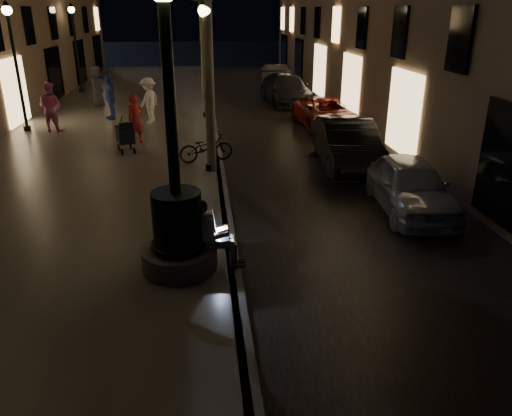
{
  "coord_description": "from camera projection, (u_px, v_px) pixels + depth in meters",
  "views": [
    {
      "loc": [
        -0.48,
        -6.36,
        4.71
      ],
      "look_at": [
        0.54,
        3.0,
        0.93
      ],
      "focal_mm": 35.0,
      "sensor_mm": 36.0,
      "label": 1
    }
  ],
  "objects": [
    {
      "name": "car_rear",
      "position": [
        286.0,
        89.0,
        26.38
      ],
      "size": [
        2.48,
        5.3,
        1.5
      ],
      "primitive_type": "imported",
      "rotation": [
        0.0,
        0.0,
        0.07
      ],
      "color": "#28292D",
      "rests_on": "ground"
    },
    {
      "name": "bicycle",
      "position": [
        206.0,
        148.0,
        15.65
      ],
      "size": [
        1.8,
        0.97,
        0.9
      ],
      "primitive_type": "imported",
      "rotation": [
        0.0,
        0.0,
        1.8
      ],
      "color": "black",
      "rests_on": "promenade"
    },
    {
      "name": "lamp_curb_c",
      "position": [
        202.0,
        36.0,
        28.58
      ],
      "size": [
        0.36,
        0.36,
        4.81
      ],
      "color": "black",
      "rests_on": "promenade"
    },
    {
      "name": "car_third",
      "position": [
        325.0,
        113.0,
        20.92
      ],
      "size": [
        2.26,
        4.52,
        1.23
      ],
      "primitive_type": "imported",
      "rotation": [
        0.0,
        0.0,
        0.05
      ],
      "color": "maroon",
      "rests_on": "ground"
    },
    {
      "name": "curb_strip",
      "position": [
        214.0,
        124.0,
        21.47
      ],
      "size": [
        0.25,
        45.0,
        0.2
      ],
      "primitive_type": "cube",
      "color": "#59595B",
      "rests_on": "ground"
    },
    {
      "name": "lamp_left_c",
      "position": [
        75.0,
        37.0,
        27.87
      ],
      "size": [
        0.36,
        0.36,
        4.81
      ],
      "color": "black",
      "rests_on": "promenade"
    },
    {
      "name": "pedestrian_dark",
      "position": [
        97.0,
        86.0,
        24.42
      ],
      "size": [
        0.7,
        1.0,
        1.95
      ],
      "primitive_type": "imported",
      "rotation": [
        0.0,
        0.0,
        1.49
      ],
      "color": "#323237",
      "rests_on": "promenade"
    },
    {
      "name": "pedestrian_pink",
      "position": [
        50.0,
        107.0,
        19.33
      ],
      "size": [
        1.1,
        0.96,
        1.91
      ],
      "primitive_type": "imported",
      "rotation": [
        0.0,
        0.0,
        2.85
      ],
      "color": "#C769A3",
      "rests_on": "promenade"
    },
    {
      "name": "pedestrian_white",
      "position": [
        149.0,
        100.0,
        20.89
      ],
      "size": [
        1.23,
        1.4,
        1.88
      ],
      "primitive_type": "imported",
      "rotation": [
        0.0,
        0.0,
        4.16
      ],
      "color": "white",
      "rests_on": "promenade"
    },
    {
      "name": "lamp_left_b",
      "position": [
        14.0,
        51.0,
        18.65
      ],
      "size": [
        0.36,
        0.36,
        4.81
      ],
      "color": "black",
      "rests_on": "promenade"
    },
    {
      "name": "car_second",
      "position": [
        347.0,
        144.0,
        15.59
      ],
      "size": [
        1.94,
        4.71,
        1.52
      ],
      "primitive_type": "imported",
      "rotation": [
        0.0,
        0.0,
        -0.07
      ],
      "color": "black",
      "rests_on": "ground"
    },
    {
      "name": "car_front",
      "position": [
        410.0,
        185.0,
        12.29
      ],
      "size": [
        1.85,
        3.98,
        1.32
      ],
      "primitive_type": "imported",
      "rotation": [
        0.0,
        0.0,
        -0.08
      ],
      "color": "#B8BDC1",
      "rests_on": "ground"
    },
    {
      "name": "car_fifth",
      "position": [
        277.0,
        75.0,
        32.91
      ],
      "size": [
        1.55,
        3.91,
        1.27
      ],
      "primitive_type": "imported",
      "rotation": [
        0.0,
        0.0,
        0.05
      ],
      "color": "#9B9B96",
      "rests_on": "ground"
    },
    {
      "name": "lamp_curb_a",
      "position": [
        207.0,
        66.0,
        13.82
      ],
      "size": [
        0.36,
        0.36,
        4.81
      ],
      "color": "black",
      "rests_on": "promenade"
    },
    {
      "name": "fountain_lamppost",
      "position": [
        177.0,
        218.0,
        8.96
      ],
      "size": [
        1.4,
        1.4,
        5.21
      ],
      "color": "#59595B",
      "rests_on": "promenade"
    },
    {
      "name": "ground",
      "position": [
        214.0,
        126.0,
        21.51
      ],
      "size": [
        120.0,
        120.0,
        0.0
      ],
      "primitive_type": "plane",
      "color": "black",
      "rests_on": "ground"
    },
    {
      "name": "promenade",
      "position": [
        119.0,
        126.0,
        21.07
      ],
      "size": [
        8.0,
        45.0,
        0.2
      ],
      "primitive_type": "cube",
      "color": "#625E57",
      "rests_on": "ground"
    },
    {
      "name": "seated_man_laptop",
      "position": [
        212.0,
        232.0,
        9.14
      ],
      "size": [
        0.95,
        0.32,
        1.33
      ],
      "color": "gray",
      "rests_on": "promenade"
    },
    {
      "name": "cobble_lane",
      "position": [
        282.0,
        124.0,
        21.81
      ],
      "size": [
        6.0,
        45.0,
        0.02
      ],
      "primitive_type": "cube",
      "color": "black",
      "rests_on": "ground"
    },
    {
      "name": "lamp_curb_d",
      "position": [
        201.0,
        30.0,
        35.97
      ],
      "size": [
        0.36,
        0.36,
        4.81
      ],
      "color": "black",
      "rests_on": "promenade"
    },
    {
      "name": "pedestrian_blue",
      "position": [
        110.0,
        97.0,
        21.51
      ],
      "size": [
        0.9,
        1.21,
        1.91
      ],
      "primitive_type": "imported",
      "rotation": [
        0.0,
        0.0,
        5.16
      ],
      "color": "#283C95",
      "rests_on": "promenade"
    },
    {
      "name": "lamp_curb_b",
      "position": [
        204.0,
        46.0,
        21.2
      ],
      "size": [
        0.36,
        0.36,
        4.81
      ],
      "color": "black",
      "rests_on": "promenade"
    },
    {
      "name": "pedestrian_red",
      "position": [
        136.0,
        119.0,
        17.64
      ],
      "size": [
        0.75,
        0.71,
        1.73
      ],
      "primitive_type": "imported",
      "rotation": [
        0.0,
        0.0,
        0.65
      ],
      "color": "red",
      "rests_on": "promenade"
    },
    {
      "name": "stroller",
      "position": [
        125.0,
        135.0,
        16.58
      ],
      "size": [
        0.73,
        1.2,
        1.21
      ],
      "rotation": [
        0.0,
        0.0,
        0.3
      ],
      "color": "black",
      "rests_on": "promenade"
    }
  ]
}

